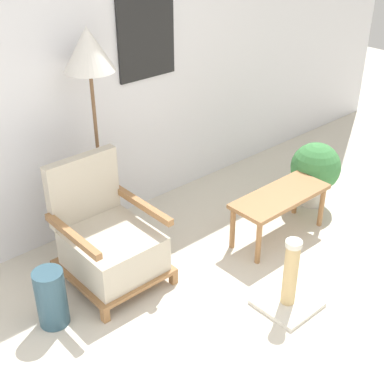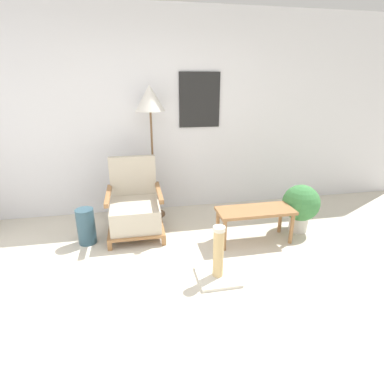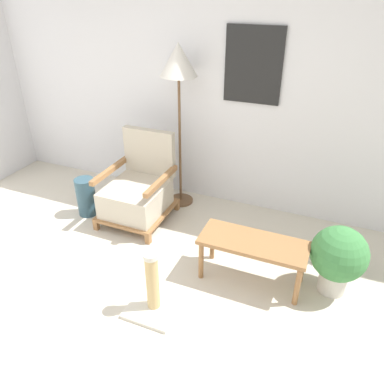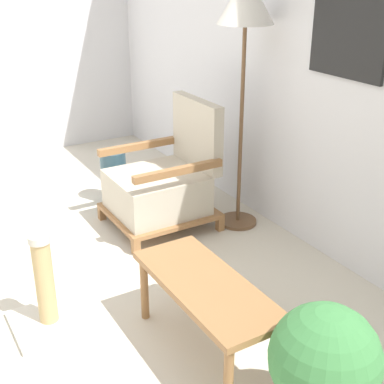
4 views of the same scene
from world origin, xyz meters
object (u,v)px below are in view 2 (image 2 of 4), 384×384
object	(u,v)px
floor_lamp	(150,105)
potted_plant	(301,205)
armchair	(135,209)
scratching_post	(218,263)
vase	(86,226)
coffee_table	(255,214)

from	to	relation	value
floor_lamp	potted_plant	bearing A→B (deg)	-25.22
armchair	scratching_post	xyz separation A→B (m)	(0.75, -1.10, -0.16)
vase	potted_plant	distance (m)	2.60
vase	potted_plant	xyz separation A→B (m)	(2.59, -0.19, 0.14)
coffee_table	floor_lamp	bearing A→B (deg)	138.54
vase	scratching_post	world-z (taller)	scratching_post
vase	scratching_post	distance (m)	1.62
vase	scratching_post	size ratio (longest dim) A/B	0.77
potted_plant	armchair	bearing A→B (deg)	170.33
coffee_table	scratching_post	xyz separation A→B (m)	(-0.61, -0.62, -0.18)
armchair	coffee_table	distance (m)	1.45
vase	potted_plant	bearing A→B (deg)	-4.18
armchair	coffee_table	world-z (taller)	armchair
coffee_table	vase	xyz separation A→B (m)	(-1.93, 0.33, -0.14)
scratching_post	potted_plant	bearing A→B (deg)	30.72
floor_lamp	scratching_post	world-z (taller)	floor_lamp
scratching_post	armchair	bearing A→B (deg)	124.24
potted_plant	scratching_post	size ratio (longest dim) A/B	1.10
scratching_post	coffee_table	bearing A→B (deg)	45.12
armchair	potted_plant	distance (m)	2.05
floor_lamp	scratching_post	xyz separation A→B (m)	(0.48, -1.58, -1.34)
potted_plant	floor_lamp	bearing A→B (deg)	154.78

